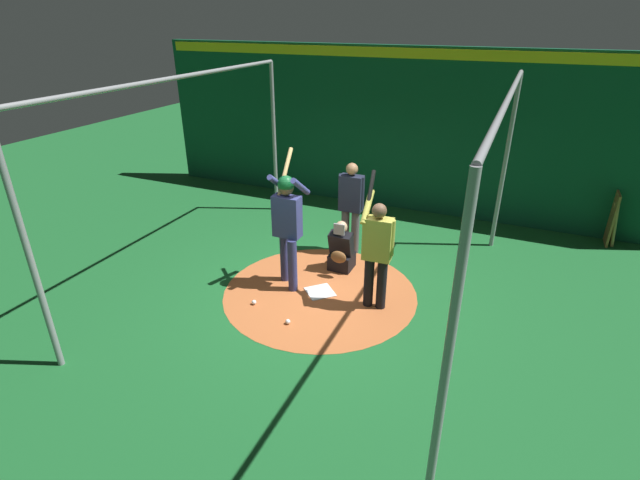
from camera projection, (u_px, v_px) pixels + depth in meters
ground_plane at (320, 292)px, 7.72m from camera, size 27.69×27.69×0.00m
dirt_circle at (320, 292)px, 7.72m from camera, size 3.14×3.14×0.01m
home_plate at (320, 292)px, 7.71m from camera, size 0.59×0.59×0.01m
batter at (287, 220)px, 7.45m from camera, size 0.68×0.49×2.22m
catcher at (341, 251)px, 8.26m from camera, size 0.58×0.40×0.93m
umpire at (351, 203)px, 8.63m from camera, size 0.22×0.49×1.74m
visitor at (377, 249)px, 6.94m from camera, size 0.55×0.51×2.07m
back_wall at (397, 130)px, 10.46m from camera, size 0.22×11.69×3.53m
cage_frame at (320, 156)px, 6.73m from camera, size 5.97×4.84×3.27m
bat_rack at (612, 219)px, 9.20m from camera, size 0.58×0.20×1.05m
baseball_0 at (288, 322)px, 6.91m from camera, size 0.07×0.07×0.07m
baseball_1 at (254, 302)px, 7.38m from camera, size 0.07×0.07×0.07m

